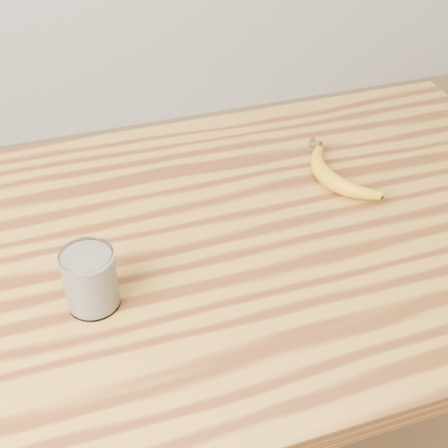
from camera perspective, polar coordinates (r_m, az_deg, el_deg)
name	(u,v)px	position (r m, az deg, el deg)	size (l,w,h in m)	color
table	(256,282)	(1.16, 2.98, -5.35)	(1.20, 0.80, 0.90)	#9F6E29
smoothie_glass	(90,280)	(0.93, -12.13, -5.00)	(0.08, 0.08, 0.10)	white
banana	(328,179)	(1.18, 9.49, 4.12)	(0.10, 0.27, 0.03)	orange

